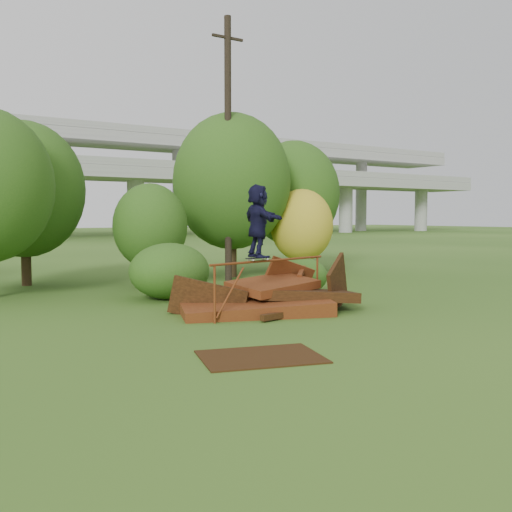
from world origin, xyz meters
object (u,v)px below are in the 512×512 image
scrap_pile (269,299)px  flat_plate (261,357)px  utility_pole (228,148)px  skater (258,221)px

scrap_pile → flat_plate: (-3.08, -4.28, -0.32)m
scrap_pile → utility_pole: size_ratio=0.54×
scrap_pile → utility_pole: (2.86, 7.23, 5.08)m
scrap_pile → flat_plate: 5.28m
flat_plate → skater: bearing=57.7°
flat_plate → utility_pole: size_ratio=0.21×
utility_pole → flat_plate: bearing=-117.3°
scrap_pile → flat_plate: bearing=-125.7°
skater → utility_pole: 8.95m
skater → utility_pole: utility_pole is taller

